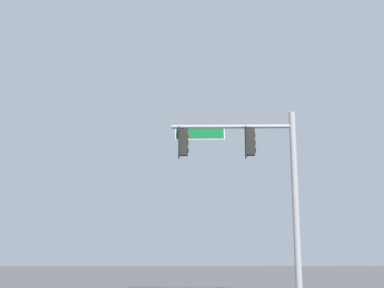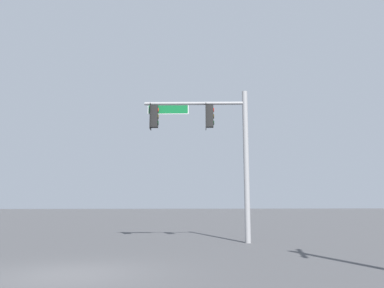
% 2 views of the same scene
% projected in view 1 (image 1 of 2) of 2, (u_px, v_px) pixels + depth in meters
% --- Properties ---
extents(signal_pole_near, '(5.08, 1.30, 7.39)m').
position_uv_depth(signal_pole_near, '(258.00, 170.00, 21.76)').
color(signal_pole_near, gray).
rests_on(signal_pole_near, ground_plane).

